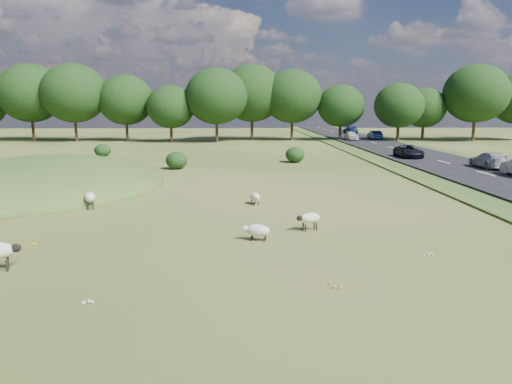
% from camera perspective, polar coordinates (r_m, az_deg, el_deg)
% --- Properties ---
extents(ground, '(160.00, 160.00, 0.00)m').
position_cam_1_polar(ground, '(41.48, -3.54, 2.40)').
color(ground, '#384C18').
rests_on(ground, ground).
extents(mound, '(16.00, 20.00, 4.00)m').
position_cam_1_polar(mound, '(36.02, -23.34, 0.48)').
color(mound, '#33561E').
rests_on(mound, ground).
extents(road, '(8.00, 150.00, 0.25)m').
position_cam_1_polar(road, '(54.74, 18.23, 3.87)').
color(road, black).
rests_on(road, ground).
extents(treeline, '(96.28, 14.66, 11.70)m').
position_cam_1_polar(treeline, '(76.59, -3.70, 10.73)').
color(treeline, black).
rests_on(treeline, ground).
extents(shrubs, '(21.51, 12.37, 1.50)m').
position_cam_1_polar(shrubs, '(47.66, -7.00, 4.20)').
color(shrubs, black).
rests_on(shrubs, ground).
extents(sheep_1, '(0.85, 1.30, 0.90)m').
position_cam_1_polar(sheep_1, '(27.52, -18.46, -0.57)').
color(sheep_1, beige).
rests_on(sheep_1, ground).
extents(sheep_3, '(1.21, 0.77, 0.67)m').
position_cam_1_polar(sheep_3, '(20.06, 0.13, -4.41)').
color(sheep_3, beige).
rests_on(sheep_3, ground).
extents(sheep_4, '(0.69, 1.16, 0.65)m').
position_cam_1_polar(sheep_4, '(27.37, -0.09, -0.58)').
color(sheep_4, beige).
rests_on(sheep_4, ground).
extents(sheep_5, '(1.15, 0.74, 0.80)m').
position_cam_1_polar(sheep_5, '(21.72, 6.11, -2.99)').
color(sheep_5, beige).
rests_on(sheep_5, ground).
extents(car_1, '(1.43, 4.09, 1.35)m').
position_cam_1_polar(car_1, '(78.56, 13.42, 6.35)').
color(car_1, navy).
rests_on(car_1, road).
extents(car_2, '(1.60, 3.97, 1.35)m').
position_cam_1_polar(car_2, '(76.79, 10.84, 6.36)').
color(car_2, white).
rests_on(car_2, road).
extents(car_3, '(1.87, 4.60, 1.33)m').
position_cam_1_polar(car_3, '(45.59, 25.17, 3.32)').
color(car_3, '#B8BAC0').
rests_on(car_3, road).
extents(car_4, '(2.02, 4.37, 1.21)m').
position_cam_1_polar(car_4, '(52.16, 17.05, 4.46)').
color(car_4, black).
rests_on(car_4, road).
extents(car_6, '(1.99, 4.90, 1.42)m').
position_cam_1_polar(car_6, '(94.62, 10.77, 7.01)').
color(car_6, navy).
rests_on(car_6, road).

